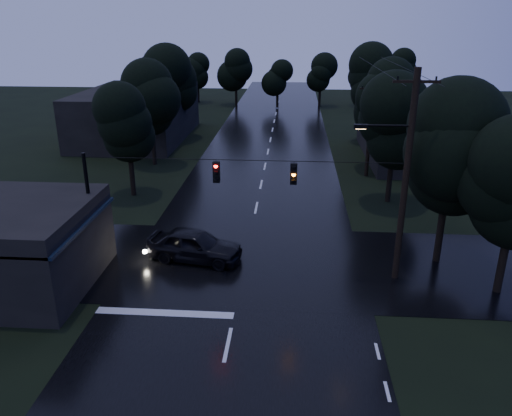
# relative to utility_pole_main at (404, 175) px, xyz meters

# --- Properties ---
(main_road) EXTENTS (12.00, 120.00, 0.02)m
(main_road) POSITION_rel_utility_pole_main_xyz_m (-7.41, 19.00, -5.26)
(main_road) COLOR black
(main_road) RESTS_ON ground
(cross_street) EXTENTS (60.00, 9.00, 0.02)m
(cross_street) POSITION_rel_utility_pole_main_xyz_m (-7.41, 1.00, -5.26)
(cross_street) COLOR black
(cross_street) RESTS_ON ground
(building_far_right) EXTENTS (10.00, 14.00, 4.40)m
(building_far_right) POSITION_rel_utility_pole_main_xyz_m (6.59, 23.00, -3.06)
(building_far_right) COLOR black
(building_far_right) RESTS_ON ground
(building_far_left) EXTENTS (10.00, 16.00, 5.00)m
(building_far_left) POSITION_rel_utility_pole_main_xyz_m (-21.41, 29.00, -2.76)
(building_far_left) COLOR black
(building_far_left) RESTS_ON ground
(utility_pole_main) EXTENTS (3.50, 0.30, 10.00)m
(utility_pole_main) POSITION_rel_utility_pole_main_xyz_m (0.00, 0.00, 0.00)
(utility_pole_main) COLOR black
(utility_pole_main) RESTS_ON ground
(utility_pole_far) EXTENTS (2.00, 0.30, 7.50)m
(utility_pole_far) POSITION_rel_utility_pole_main_xyz_m (0.89, 17.00, -1.38)
(utility_pole_far) COLOR black
(utility_pole_far) RESTS_ON ground
(anchor_pole_left) EXTENTS (0.18, 0.18, 6.00)m
(anchor_pole_left) POSITION_rel_utility_pole_main_xyz_m (-14.91, 0.00, -2.26)
(anchor_pole_left) COLOR black
(anchor_pole_left) RESTS_ON ground
(span_signals) EXTENTS (15.00, 0.37, 1.12)m
(span_signals) POSITION_rel_utility_pole_main_xyz_m (-6.85, -0.01, -0.01)
(span_signals) COLOR black
(span_signals) RESTS_ON ground
(tree_corner_near) EXTENTS (4.48, 4.48, 9.44)m
(tree_corner_near) POSITION_rel_utility_pole_main_xyz_m (2.59, 2.00, 0.74)
(tree_corner_near) COLOR black
(tree_corner_near) RESTS_ON ground
(tree_left_a) EXTENTS (3.92, 3.92, 8.26)m
(tree_left_a) POSITION_rel_utility_pole_main_xyz_m (-16.41, 11.00, -0.02)
(tree_left_a) COLOR black
(tree_left_a) RESTS_ON ground
(tree_left_b) EXTENTS (4.20, 4.20, 8.85)m
(tree_left_b) POSITION_rel_utility_pole_main_xyz_m (-17.01, 19.00, 0.36)
(tree_left_b) COLOR black
(tree_left_b) RESTS_ON ground
(tree_left_c) EXTENTS (4.48, 4.48, 9.44)m
(tree_left_c) POSITION_rel_utility_pole_main_xyz_m (-17.61, 29.00, 0.74)
(tree_left_c) COLOR black
(tree_left_c) RESTS_ON ground
(tree_right_a) EXTENTS (4.20, 4.20, 8.85)m
(tree_right_a) POSITION_rel_utility_pole_main_xyz_m (1.59, 11.00, 0.36)
(tree_right_a) COLOR black
(tree_right_a) RESTS_ON ground
(tree_right_b) EXTENTS (4.48, 4.48, 9.44)m
(tree_right_b) POSITION_rel_utility_pole_main_xyz_m (2.19, 19.00, 0.74)
(tree_right_b) COLOR black
(tree_right_b) RESTS_ON ground
(tree_right_c) EXTENTS (4.76, 4.76, 10.03)m
(tree_right_c) POSITION_rel_utility_pole_main_xyz_m (2.79, 29.00, 1.11)
(tree_right_c) COLOR black
(tree_right_c) RESTS_ON ground
(car) EXTENTS (5.24, 2.86, 1.69)m
(car) POSITION_rel_utility_pole_main_xyz_m (-10.05, 1.17, -4.41)
(car) COLOR black
(car) RESTS_ON ground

